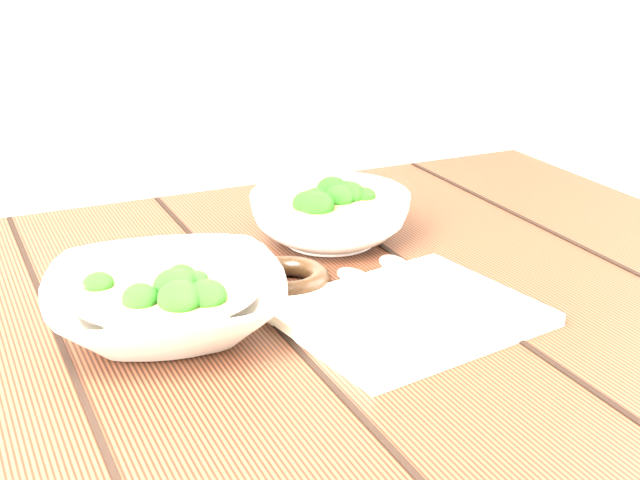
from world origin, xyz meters
TOP-DOWN VIEW (x-y plane):
  - table at (0.00, 0.00)m, footprint 1.20×0.80m
  - soup_bowl_front at (-0.12, -0.02)m, footprint 0.28×0.28m
  - soup_bowl_back at (0.13, 0.14)m, footprint 0.23×0.23m
  - trivet at (0.02, 0.03)m, footprint 0.11×0.11m
  - napkin at (0.11, -0.10)m, footprint 0.27×0.23m
  - spoon_left at (0.09, -0.05)m, footprint 0.03×0.20m
  - spoon_right at (0.14, -0.03)m, footprint 0.05×0.20m

SIDE VIEW (x-z plane):
  - table at x=0.00m, z-range 0.26..1.01m
  - napkin at x=0.11m, z-range 0.75..0.76m
  - trivet at x=0.02m, z-range 0.75..0.77m
  - spoon_left at x=0.09m, z-range 0.76..0.77m
  - spoon_right at x=0.14m, z-range 0.76..0.77m
  - soup_bowl_front at x=-0.12m, z-range 0.75..0.82m
  - soup_bowl_back at x=0.13m, z-range 0.75..0.82m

